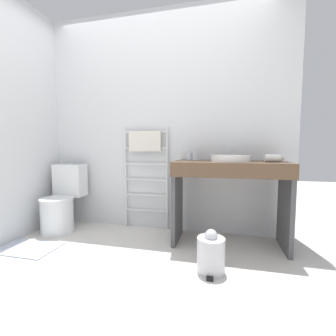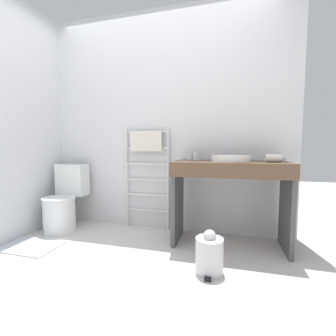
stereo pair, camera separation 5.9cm
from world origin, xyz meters
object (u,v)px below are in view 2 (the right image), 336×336
at_px(cup_near_wall, 190,156).
at_px(hair_dryer, 274,158).
at_px(toilet, 64,202).
at_px(towel_radiator, 146,157).
at_px(trash_bin, 209,254).
at_px(sink_basin, 231,158).
at_px(cup_near_edge, 196,156).

height_order(cup_near_wall, hair_dryer, cup_near_wall).
bearing_deg(toilet, cup_near_wall, 8.34).
relative_size(towel_radiator, trash_bin, 3.55).
bearing_deg(trash_bin, sink_basin, 74.20).
bearing_deg(cup_near_wall, towel_radiator, 173.39).
bearing_deg(towel_radiator, trash_bin, -44.68).
relative_size(cup_near_edge, hair_dryer, 0.51).
height_order(cup_near_edge, hair_dryer, cup_near_edge).
xyz_separation_m(hair_dryer, trash_bin, (-0.54, -0.53, -0.73)).
distance_m(toilet, cup_near_wall, 1.59).
bearing_deg(cup_near_edge, toilet, -173.41).
xyz_separation_m(cup_near_wall, cup_near_edge, (0.07, -0.04, 0.00)).
bearing_deg(sink_basin, cup_near_wall, 155.97).
distance_m(toilet, cup_near_edge, 1.65).
bearing_deg(cup_near_edge, sink_basin, -23.26).
bearing_deg(sink_basin, cup_near_edge, 156.74).
relative_size(cup_near_edge, trash_bin, 0.27).
relative_size(toilet, cup_near_wall, 8.97).
bearing_deg(hair_dryer, cup_near_wall, 165.87).
bearing_deg(sink_basin, towel_radiator, 165.24).
distance_m(cup_near_edge, hair_dryer, 0.76).
relative_size(cup_near_wall, trash_bin, 0.26).
relative_size(sink_basin, cup_near_edge, 4.10).
bearing_deg(trash_bin, cup_near_wall, 110.53).
bearing_deg(sink_basin, toilet, -179.26).
distance_m(hair_dryer, trash_bin, 1.05).
relative_size(toilet, trash_bin, 2.30).
relative_size(towel_radiator, sink_basin, 3.24).
distance_m(towel_radiator, sink_basin, 0.99).
xyz_separation_m(cup_near_wall, trash_bin, (0.28, -0.74, -0.74)).
height_order(hair_dryer, trash_bin, hair_dryer).
bearing_deg(toilet, hair_dryer, 0.30).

